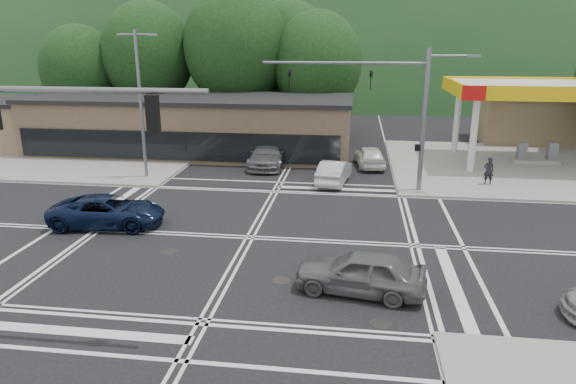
# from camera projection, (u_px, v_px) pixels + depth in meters

# --- Properties ---
(ground) EXTENTS (120.00, 120.00, 0.00)m
(ground) POSITION_uv_depth(u_px,v_px,m) (250.00, 237.00, 22.77)
(ground) COLOR black
(ground) RESTS_ON ground
(sidewalk_ne) EXTENTS (16.00, 16.00, 0.15)m
(sidewalk_ne) POSITION_uv_depth(u_px,v_px,m) (509.00, 166.00, 35.09)
(sidewalk_ne) COLOR gray
(sidewalk_ne) RESTS_ON ground
(sidewalk_nw) EXTENTS (16.00, 16.00, 0.15)m
(sidewalk_nw) POSITION_uv_depth(u_px,v_px,m) (96.00, 154.00, 38.90)
(sidewalk_nw) COLOR gray
(sidewalk_nw) RESTS_ON ground
(gas_station_canopy) EXTENTS (12.32, 8.34, 5.75)m
(gas_station_canopy) POSITION_uv_depth(u_px,v_px,m) (545.00, 92.00, 34.35)
(gas_station_canopy) COLOR silver
(gas_station_canopy) RESTS_ON ground
(convenience_store) EXTENTS (10.00, 6.00, 3.80)m
(convenience_store) POSITION_uv_depth(u_px,v_px,m) (541.00, 119.00, 43.43)
(convenience_store) COLOR #846B4F
(convenience_store) RESTS_ON ground
(commercial_row) EXTENTS (24.00, 8.00, 4.00)m
(commercial_row) POSITION_uv_depth(u_px,v_px,m) (192.00, 126.00, 39.35)
(commercial_row) COLOR brown
(commercial_row) RESTS_ON ground
(commercial_nw) EXTENTS (8.00, 7.00, 3.60)m
(commercial_nw) POSITION_uv_depth(u_px,v_px,m) (1.00, 125.00, 41.44)
(commercial_nw) COLOR #846B4F
(commercial_nw) RESTS_ON ground
(hill_north) EXTENTS (252.00, 126.00, 140.00)m
(hill_north) POSITION_uv_depth(u_px,v_px,m) (336.00, 80.00, 108.22)
(hill_north) COLOR #19391C
(hill_north) RESTS_ON ground
(tree_n_a) EXTENTS (8.00, 8.00, 11.75)m
(tree_n_a) POSITION_uv_depth(u_px,v_px,m) (148.00, 54.00, 45.29)
(tree_n_a) COLOR #382619
(tree_n_a) RESTS_ON ground
(tree_n_b) EXTENTS (9.00, 9.00, 12.98)m
(tree_n_b) POSITION_uv_depth(u_px,v_px,m) (236.00, 47.00, 44.08)
(tree_n_b) COLOR #382619
(tree_n_b) RESTS_ON ground
(tree_n_c) EXTENTS (7.60, 7.60, 10.87)m
(tree_n_c) POSITION_uv_depth(u_px,v_px,m) (317.00, 63.00, 43.57)
(tree_n_c) COLOR #382619
(tree_n_c) RESTS_ON ground
(tree_n_d) EXTENTS (6.80, 6.80, 9.76)m
(tree_n_d) POSITION_uv_depth(u_px,v_px,m) (80.00, 70.00, 45.47)
(tree_n_d) COLOR #382619
(tree_n_d) RESTS_ON ground
(tree_n_e) EXTENTS (8.40, 8.40, 11.98)m
(tree_n_e) POSITION_uv_depth(u_px,v_px,m) (288.00, 54.00, 47.56)
(tree_n_e) COLOR #382619
(tree_n_e) RESTS_ON ground
(streetlight_nw) EXTENTS (2.50, 0.25, 9.00)m
(streetlight_nw) POSITION_uv_depth(u_px,v_px,m) (141.00, 98.00, 30.94)
(streetlight_nw) COLOR slate
(streetlight_nw) RESTS_ON ground
(signal_mast_ne) EXTENTS (11.65, 0.30, 8.00)m
(signal_mast_ne) POSITION_uv_depth(u_px,v_px,m) (402.00, 103.00, 28.22)
(signal_mast_ne) COLOR slate
(signal_mast_ne) RESTS_ON ground
(car_blue_west) EXTENTS (5.43, 2.90, 1.45)m
(car_blue_west) POSITION_uv_depth(u_px,v_px,m) (108.00, 211.00, 23.98)
(car_blue_west) COLOR #0B1533
(car_blue_west) RESTS_ON ground
(car_grey_center) EXTENTS (4.72, 2.51, 1.53)m
(car_grey_center) POSITION_uv_depth(u_px,v_px,m) (360.00, 272.00, 17.67)
(car_grey_center) COLOR slate
(car_grey_center) RESTS_ON ground
(car_queue_a) EXTENTS (2.12, 4.49, 1.42)m
(car_queue_a) POSITION_uv_depth(u_px,v_px,m) (334.00, 172.00, 31.18)
(car_queue_a) COLOR silver
(car_queue_a) RESTS_ON ground
(car_queue_b) EXTENTS (2.30, 4.46, 1.45)m
(car_queue_b) POSITION_uv_depth(u_px,v_px,m) (370.00, 156.00, 35.16)
(car_queue_b) COLOR silver
(car_queue_b) RESTS_ON ground
(car_northbound) EXTENTS (2.43, 5.66, 1.63)m
(car_northbound) POSITION_uv_depth(u_px,v_px,m) (268.00, 154.00, 35.34)
(car_northbound) COLOR slate
(car_northbound) RESTS_ON ground
(pedestrian) EXTENTS (0.60, 0.40, 1.64)m
(pedestrian) POSITION_uv_depth(u_px,v_px,m) (489.00, 171.00, 30.36)
(pedestrian) COLOR black
(pedestrian) RESTS_ON sidewalk_ne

